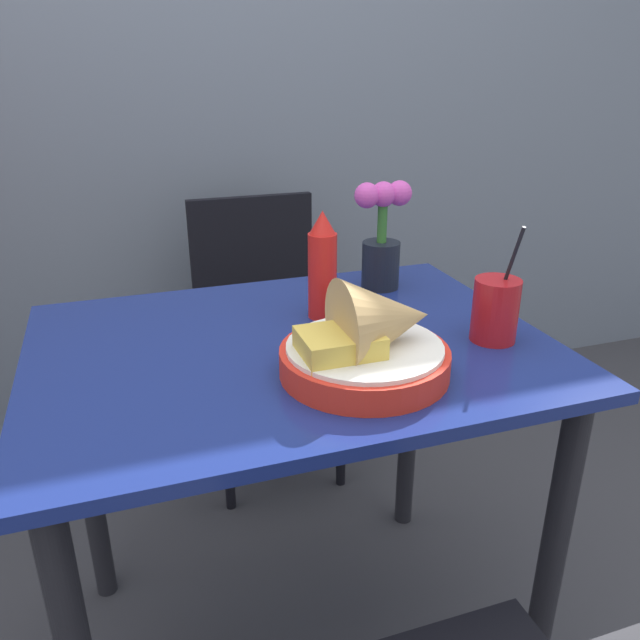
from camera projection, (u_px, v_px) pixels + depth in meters
name	position (u px, v px, depth m)	size (l,w,h in m)	color
ground_plane	(297.00, 639.00, 1.48)	(12.00, 12.00, 0.00)	#38383D
wall_window	(187.00, 51.00, 1.99)	(7.00, 0.06, 2.60)	slate
dining_table	(293.00, 403.00, 1.24)	(0.97, 0.73, 0.78)	navy
chair_far_window	(261.00, 311.00, 2.02)	(0.40, 0.40, 0.88)	black
food_basket	(372.00, 341.00, 1.05)	(0.29, 0.29, 0.17)	red
ketchup_bottle	(322.00, 267.00, 1.26)	(0.06, 0.06, 0.22)	red
drink_cup	(495.00, 312.00, 1.17)	(0.09, 0.09, 0.23)	red
flower_vase	(382.00, 237.00, 1.43)	(0.14, 0.09, 0.25)	black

